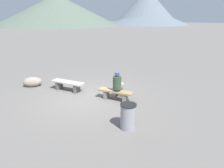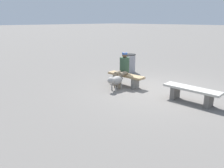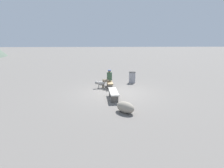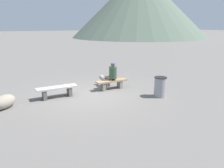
{
  "view_description": "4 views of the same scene",
  "coord_description": "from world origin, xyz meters",
  "px_view_note": "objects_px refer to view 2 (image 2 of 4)",
  "views": [
    {
      "loc": [
        4.83,
        -6.71,
        3.49
      ],
      "look_at": [
        1.1,
        0.35,
        0.72
      ],
      "focal_mm": 31.86,
      "sensor_mm": 36.0,
      "label": 1
    },
    {
      "loc": [
        -4.11,
        6.38,
        2.4
      ],
      "look_at": [
        0.61,
        1.73,
        0.47
      ],
      "focal_mm": 35.55,
      "sensor_mm": 36.0,
      "label": 2
    },
    {
      "loc": [
        -10.8,
        1.06,
        3.12
      ],
      "look_at": [
        0.43,
        0.26,
        0.45
      ],
      "focal_mm": 28.48,
      "sensor_mm": 36.0,
      "label": 3
    },
    {
      "loc": [
        -2.86,
        -8.22,
        2.96
      ],
      "look_at": [
        0.81,
        -0.58,
        0.55
      ],
      "focal_mm": 33.56,
      "sensor_mm": 36.0,
      "label": 4
    }
  ],
  "objects_px": {
    "bench_left": "(191,92)",
    "trash_bin": "(130,63)",
    "bench_right": "(126,78)",
    "seated_person": "(123,67)",
    "dog": "(116,80)"
  },
  "relations": [
    {
      "from": "bench_right",
      "to": "dog",
      "type": "height_order",
      "value": "dog"
    },
    {
      "from": "bench_left",
      "to": "trash_bin",
      "type": "distance_m",
      "value": 4.34
    },
    {
      "from": "seated_person",
      "to": "trash_bin",
      "type": "xyz_separation_m",
      "value": [
        1.34,
        -1.94,
        -0.29
      ]
    },
    {
      "from": "bench_left",
      "to": "trash_bin",
      "type": "height_order",
      "value": "trash_bin"
    },
    {
      "from": "bench_right",
      "to": "dog",
      "type": "relative_size",
      "value": 1.91
    },
    {
      "from": "bench_left",
      "to": "bench_right",
      "type": "bearing_deg",
      "value": -0.4
    },
    {
      "from": "bench_left",
      "to": "bench_right",
      "type": "xyz_separation_m",
      "value": [
        2.57,
        0.07,
        -0.01
      ]
    },
    {
      "from": "dog",
      "to": "seated_person",
      "type": "bearing_deg",
      "value": -169.88
    },
    {
      "from": "seated_person",
      "to": "trash_bin",
      "type": "relative_size",
      "value": 1.47
    },
    {
      "from": "bench_right",
      "to": "bench_left",
      "type": "bearing_deg",
      "value": 179.6
    },
    {
      "from": "bench_right",
      "to": "seated_person",
      "type": "relative_size",
      "value": 1.23
    },
    {
      "from": "bench_left",
      "to": "seated_person",
      "type": "bearing_deg",
      "value": 1.57
    },
    {
      "from": "trash_bin",
      "to": "bench_left",
      "type": "bearing_deg",
      "value": 155.83
    },
    {
      "from": "bench_right",
      "to": "dog",
      "type": "bearing_deg",
      "value": 97.72
    },
    {
      "from": "bench_left",
      "to": "trash_bin",
      "type": "bearing_deg",
      "value": -26.11
    }
  ]
}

